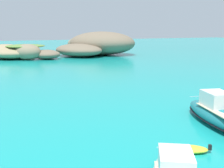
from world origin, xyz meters
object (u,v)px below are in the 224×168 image
Objects in this scene: motorboat_teal at (218,114)px; dinghy_tender at (188,149)px; islet_large at (96,45)px; islet_small at (17,52)px.

motorboat_teal is 3.49× the size of dinghy_tender.
motorboat_teal is 6.96m from dinghy_tender.
islet_large is 74.75m from dinghy_tender.
motorboat_teal is at bearing 29.57° from dinghy_tender.
islet_large is 69.84m from motorboat_teal.
islet_large is at bearing 72.82° from dinghy_tender.
islet_large is 11.06× the size of dinghy_tender.
motorboat_teal is at bearing -82.30° from islet_small.
islet_large is at bearing 76.71° from motorboat_teal.
islet_large reaches higher than motorboat_teal.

